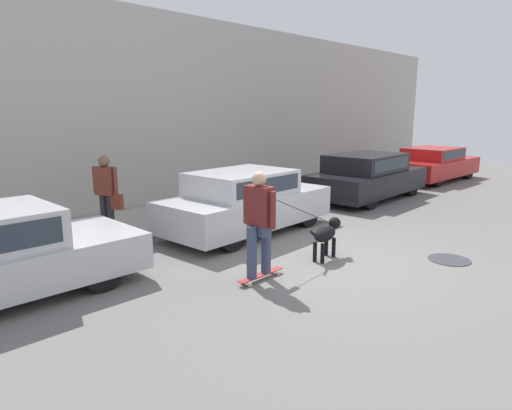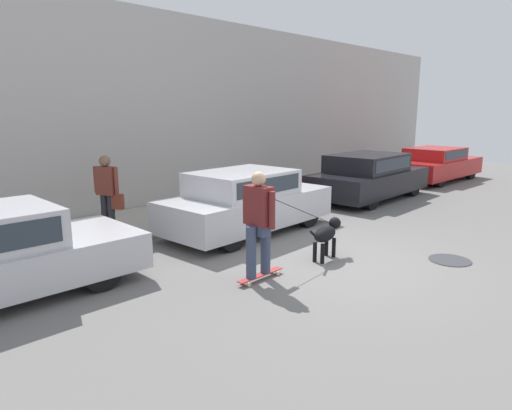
{
  "view_description": "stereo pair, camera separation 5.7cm",
  "coord_description": "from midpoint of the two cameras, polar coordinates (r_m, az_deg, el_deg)",
  "views": [
    {
      "loc": [
        -6.31,
        -4.22,
        2.58
      ],
      "look_at": [
        -0.66,
        1.08,
        0.95
      ],
      "focal_mm": 32.0,
      "sensor_mm": 36.0,
      "label": 1
    },
    {
      "loc": [
        -6.27,
        -4.26,
        2.58
      ],
      "look_at": [
        -0.66,
        1.08,
        0.95
      ],
      "focal_mm": 32.0,
      "sensor_mm": 36.0,
      "label": 2
    }
  ],
  "objects": [
    {
      "name": "skateboarder",
      "position": [
        6.83,
        0.63,
        -1.87
      ],
      "size": [
        2.31,
        0.64,
        1.69
      ],
      "rotation": [
        0.0,
        0.0,
        0.0
      ],
      "color": "beige",
      "rests_on": "ground_plane"
    },
    {
      "name": "parked_car_2",
      "position": [
        13.67,
        14.02,
        3.42
      ],
      "size": [
        4.24,
        1.87,
        1.32
      ],
      "rotation": [
        0.0,
        0.0,
        0.02
      ],
      "color": "black",
      "rests_on": "ground_plane"
    },
    {
      "name": "parked_car_3",
      "position": [
        17.97,
        21.65,
        4.72
      ],
      "size": [
        4.28,
        1.87,
        1.21
      ],
      "rotation": [
        0.0,
        0.0,
        -0.04
      ],
      "color": "black",
      "rests_on": "ground_plane"
    },
    {
      "name": "manhole_cover",
      "position": [
        8.69,
        23.25,
        -6.36
      ],
      "size": [
        0.71,
        0.71,
        0.01
      ],
      "color": "#38383D",
      "rests_on": "ground_plane"
    },
    {
      "name": "parked_car_1",
      "position": [
        9.66,
        -1.07,
        0.34
      ],
      "size": [
        3.94,
        1.77,
        1.32
      ],
      "rotation": [
        0.0,
        0.0,
        0.03
      ],
      "color": "black",
      "rests_on": "ground_plane"
    },
    {
      "name": "back_wall",
      "position": [
        12.04,
        -15.21,
        11.22
      ],
      "size": [
        32.0,
        0.3,
        5.05
      ],
      "color": "#B2ADA8",
      "rests_on": "ground_plane"
    },
    {
      "name": "dog",
      "position": [
        8.07,
        9.02,
        -3.57
      ],
      "size": [
        1.06,
        0.35,
        0.69
      ],
      "rotation": [
        0.0,
        0.0,
        0.14
      ],
      "color": "black",
      "rests_on": "ground_plane"
    },
    {
      "name": "pedestrian_with_bag",
      "position": [
        9.66,
        -17.93,
        1.77
      ],
      "size": [
        0.37,
        0.62,
        1.58
      ],
      "rotation": [
        0.0,
        0.0,
        3.56
      ],
      "color": "#28282D",
      "rests_on": "sidewalk_curb"
    },
    {
      "name": "sidewalk_curb",
      "position": [
        11.16,
        -10.74,
        -1.41
      ],
      "size": [
        30.0,
        2.48,
        0.1
      ],
      "color": "#A39E93",
      "rests_on": "ground_plane"
    },
    {
      "name": "ground_plane",
      "position": [
        8.01,
        9.15,
        -7.05
      ],
      "size": [
        36.0,
        36.0,
        0.0
      ],
      "primitive_type": "plane",
      "color": "slate"
    },
    {
      "name": "fire_hydrant",
      "position": [
        12.17,
        5.53,
        1.52
      ],
      "size": [
        0.18,
        0.18,
        0.76
      ],
      "color": "red",
      "rests_on": "ground_plane"
    }
  ]
}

